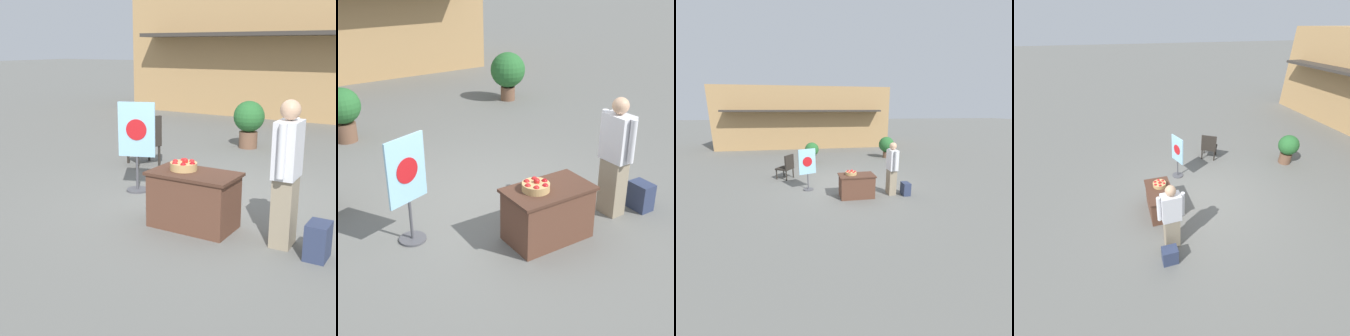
% 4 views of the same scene
% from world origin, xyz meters
% --- Properties ---
extents(ground_plane, '(120.00, 120.00, 0.00)m').
position_xyz_m(ground_plane, '(0.00, 0.00, 0.00)').
color(ground_plane, slate).
extents(display_table, '(1.14, 0.67, 0.74)m').
position_xyz_m(display_table, '(0.18, -1.28, 0.37)').
color(display_table, brown).
rests_on(display_table, ground_plane).
extents(apple_basket, '(0.36, 0.36, 0.16)m').
position_xyz_m(apple_basket, '(0.00, -1.24, 0.80)').
color(apple_basket, tan).
rests_on(apple_basket, display_table).
extents(person_visitor, '(0.27, 0.61, 1.74)m').
position_xyz_m(person_visitor, '(1.36, -1.24, 0.89)').
color(person_visitor, gray).
rests_on(person_visitor, ground_plane).
extents(backpack, '(0.24, 0.34, 0.42)m').
position_xyz_m(backpack, '(1.81, -1.40, 0.21)').
color(backpack, '#2D3856').
rests_on(backpack, ground_plane).
extents(poster_board, '(0.58, 0.36, 1.46)m').
position_xyz_m(poster_board, '(-1.36, -0.38, 0.81)').
color(poster_board, '#4C4C51').
rests_on(poster_board, ground_plane).
extents(potted_plant_near_left, '(0.72, 0.72, 1.10)m').
position_xyz_m(potted_plant_near_left, '(-1.09, 3.72, 0.65)').
color(potted_plant_near_left, brown).
rests_on(potted_plant_near_left, ground_plane).
extents(potted_plant_near_right, '(0.88, 0.88, 1.22)m').
position_xyz_m(potted_plant_near_right, '(3.24, 4.44, 0.74)').
color(potted_plant_near_right, brown).
rests_on(potted_plant_near_right, ground_plane).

